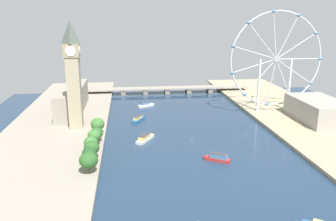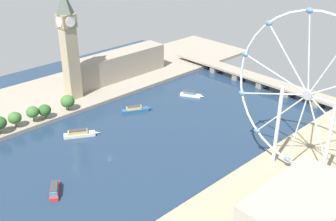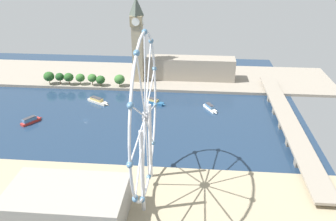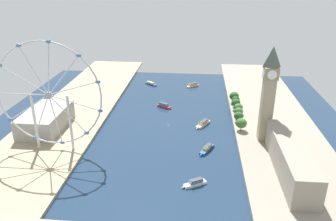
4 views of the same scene
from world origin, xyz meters
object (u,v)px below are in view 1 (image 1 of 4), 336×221
tour_boat_2 (146,104)px  tour_boat_4 (217,158)px  ferris_wheel (276,60)px  clock_tower (73,74)px  riverside_hall (318,110)px  parliament_block (72,99)px  river_bridge (167,89)px  tour_boat_3 (145,138)px  tour_boat_5 (139,119)px

tour_boat_2 → tour_boat_4: bearing=-105.0°
ferris_wheel → clock_tower: bearing=-169.2°
clock_tower → riverside_hall: (228.17, -4.03, -38.71)m
ferris_wheel → tour_boat_2: ferris_wheel is taller
riverside_hall → tour_boat_2: (-161.20, 85.79, -11.07)m
parliament_block → ferris_wheel: bearing=-5.7°
riverside_hall → river_bridge: riverside_hall is taller
clock_tower → tour_boat_3: size_ratio=3.65×
parliament_block → tour_boat_3: parliament_block is taller
tour_boat_2 → tour_boat_5: bearing=-129.6°
river_bridge → tour_boat_3: size_ratio=8.44×
river_bridge → tour_boat_2: size_ratio=10.28×
parliament_block → tour_boat_2: 82.67m
ferris_wheel → tour_boat_2: bearing=162.0°
river_bridge → tour_boat_5: 131.68m
riverside_hall → tour_boat_4: (-119.18, -78.18, -10.80)m
river_bridge → ferris_wheel: bearing=-47.6°
tour_boat_2 → tour_boat_5: size_ratio=0.82×
clock_tower → tour_boat_4: 145.22m
riverside_hall → parliament_block: bearing=165.1°
river_bridge → tour_boat_5: (-42.60, -124.54, -3.97)m
clock_tower → tour_boat_4: (108.99, -82.21, -49.51)m
ferris_wheel → riverside_hall: 66.51m
parliament_block → tour_boat_2: size_ratio=4.87×
river_bridge → tour_boat_3: river_bridge is taller
clock_tower → parliament_block: (-11.50, 59.55, -36.23)m
clock_tower → ferris_wheel: size_ratio=0.91×
clock_tower → ferris_wheel: (200.44, 38.31, 4.43)m
tour_boat_4 → tour_boat_5: (-52.25, 106.77, -0.37)m
ferris_wheel → tour_boat_3: size_ratio=4.02×
tour_boat_4 → tour_boat_2: bearing=-42.4°
river_bridge → tour_boat_3: bearing=-102.2°
riverside_hall → tour_boat_3: size_ratio=2.62×
ferris_wheel → tour_boat_2: (-133.48, 43.44, -54.22)m
clock_tower → river_bridge: clock_tower is taller
riverside_hall → river_bridge: bearing=130.1°
ferris_wheel → tour_boat_5: bearing=-174.5°
river_bridge → tour_boat_4: (9.65, -231.30, -3.61)m
tour_boat_4 → ferris_wheel: bearing=-94.0°
parliament_block → river_bridge: 142.82m
tour_boat_3 → tour_boat_4: 69.27m
tour_boat_2 → tour_boat_3: 115.19m
riverside_hall → tour_boat_2: 182.94m
tour_boat_4 → riverside_hall: bearing=-113.5°
riverside_hall → tour_boat_5: (-171.43, 28.59, -11.16)m
riverside_hall → tour_boat_3: (-168.16, -29.19, -11.02)m
tour_boat_4 → tour_boat_5: size_ratio=0.77×
clock_tower → tour_boat_2: bearing=50.7°
ferris_wheel → tour_boat_5: ferris_wheel is taller
parliament_block → river_bridge: (110.84, 89.55, -9.68)m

